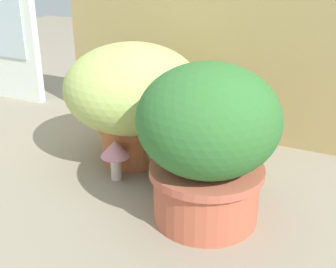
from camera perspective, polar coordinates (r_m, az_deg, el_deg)
ground_plane at (r=1.58m, az=-2.30°, el=-5.61°), size 6.00×6.00×0.00m
cardboard_backdrop at (r=1.86m, az=3.98°, el=13.71°), size 1.26×0.03×0.91m
window_panel_white at (r=2.42m, az=-19.86°, el=15.67°), size 0.29×0.05×0.99m
grass_planter at (r=1.62m, az=-4.60°, el=5.17°), size 0.50×0.50×0.44m
leafy_planter at (r=1.24m, az=5.14°, el=-0.72°), size 0.40×0.40×0.47m
cat at (r=1.51m, az=1.07°, el=-1.75°), size 0.34×0.30×0.32m
mushroom_ornament_pink at (r=1.53m, az=-6.80°, el=-2.28°), size 0.10×0.10×0.15m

